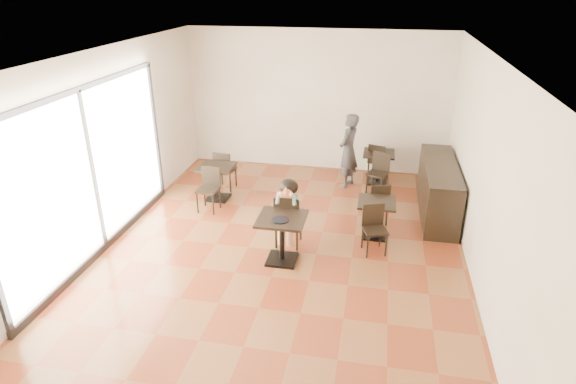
% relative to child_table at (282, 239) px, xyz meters
% --- Properties ---
extents(floor, '(6.00, 8.00, 0.01)m').
position_rel_child_table_xyz_m(floor, '(-0.07, 0.30, -0.39)').
color(floor, brown).
rests_on(floor, ground).
extents(ceiling, '(6.00, 8.00, 0.01)m').
position_rel_child_table_xyz_m(ceiling, '(-0.07, 0.30, 2.81)').
color(ceiling, white).
rests_on(ceiling, floor).
extents(wall_back, '(6.00, 0.01, 3.20)m').
position_rel_child_table_xyz_m(wall_back, '(-0.07, 4.30, 1.21)').
color(wall_back, white).
rests_on(wall_back, floor).
extents(wall_front, '(6.00, 0.01, 3.20)m').
position_rel_child_table_xyz_m(wall_front, '(-0.07, -3.70, 1.21)').
color(wall_front, white).
rests_on(wall_front, floor).
extents(wall_left, '(0.01, 8.00, 3.20)m').
position_rel_child_table_xyz_m(wall_left, '(-3.07, 0.30, 1.21)').
color(wall_left, white).
rests_on(wall_left, floor).
extents(wall_right, '(0.01, 8.00, 3.20)m').
position_rel_child_table_xyz_m(wall_right, '(2.93, 0.30, 1.21)').
color(wall_right, white).
rests_on(wall_right, floor).
extents(storefront_window, '(0.04, 4.50, 2.60)m').
position_rel_child_table_xyz_m(storefront_window, '(-3.04, -0.20, 1.01)').
color(storefront_window, white).
rests_on(storefront_window, floor).
extents(child_table, '(0.74, 0.74, 0.79)m').
position_rel_child_table_xyz_m(child_table, '(0.00, 0.00, 0.00)').
color(child_table, black).
rests_on(child_table, floor).
extents(child_chair, '(0.42, 0.42, 0.95)m').
position_rel_child_table_xyz_m(child_chair, '(0.00, 0.55, 0.08)').
color(child_chair, black).
rests_on(child_chair, floor).
extents(child, '(0.42, 0.59, 1.19)m').
position_rel_child_table_xyz_m(child, '(0.00, 0.55, 0.20)').
color(child, slate).
rests_on(child, child_chair).
extents(plate, '(0.27, 0.27, 0.02)m').
position_rel_child_table_xyz_m(plate, '(0.00, -0.10, 0.40)').
color(plate, black).
rests_on(plate, child_table).
extents(pizza_slice, '(0.28, 0.21, 0.06)m').
position_rel_child_table_xyz_m(pizza_slice, '(0.00, 0.36, 0.64)').
color(pizza_slice, tan).
rests_on(pizza_slice, child).
extents(adult_patron, '(0.56, 0.69, 1.62)m').
position_rel_child_table_xyz_m(adult_patron, '(0.77, 3.29, 0.42)').
color(adult_patron, '#37363C').
rests_on(adult_patron, floor).
extents(cafe_table_mid, '(0.81, 0.81, 0.68)m').
position_rel_child_table_xyz_m(cafe_table_mid, '(1.44, 1.11, -0.05)').
color(cafe_table_mid, black).
rests_on(cafe_table_mid, floor).
extents(cafe_table_left, '(0.73, 0.73, 0.72)m').
position_rel_child_table_xyz_m(cafe_table_left, '(-1.79, 2.09, -0.03)').
color(cafe_table_left, black).
rests_on(cafe_table_left, floor).
extents(cafe_table_back, '(0.85, 0.85, 0.71)m').
position_rel_child_table_xyz_m(cafe_table_back, '(1.42, 3.59, -0.04)').
color(cafe_table_back, black).
rests_on(cafe_table_back, floor).
extents(chair_mid_a, '(0.46, 0.46, 0.82)m').
position_rel_child_table_xyz_m(chair_mid_a, '(1.44, 1.66, 0.02)').
color(chair_mid_a, black).
rests_on(chair_mid_a, floor).
extents(chair_mid_b, '(0.46, 0.46, 0.82)m').
position_rel_child_table_xyz_m(chair_mid_b, '(1.44, 0.56, 0.02)').
color(chair_mid_b, black).
rests_on(chair_mid_b, floor).
extents(chair_left_a, '(0.42, 0.42, 0.86)m').
position_rel_child_table_xyz_m(chair_left_a, '(-1.79, 2.64, 0.04)').
color(chair_left_a, black).
rests_on(chair_left_a, floor).
extents(chair_left_b, '(0.42, 0.42, 0.86)m').
position_rel_child_table_xyz_m(chair_left_b, '(-1.79, 1.54, 0.04)').
color(chair_left_b, black).
rests_on(chair_left_b, floor).
extents(chair_back_a, '(0.49, 0.49, 0.85)m').
position_rel_child_table_xyz_m(chair_back_a, '(1.42, 3.80, 0.03)').
color(chair_back_a, black).
rests_on(chair_back_a, floor).
extents(chair_back_b, '(0.49, 0.49, 0.85)m').
position_rel_child_table_xyz_m(chair_back_b, '(1.42, 3.04, 0.03)').
color(chair_back_b, black).
rests_on(chair_back_b, floor).
extents(service_counter, '(0.60, 2.40, 1.00)m').
position_rel_child_table_xyz_m(service_counter, '(2.58, 2.30, 0.11)').
color(service_counter, black).
rests_on(service_counter, floor).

